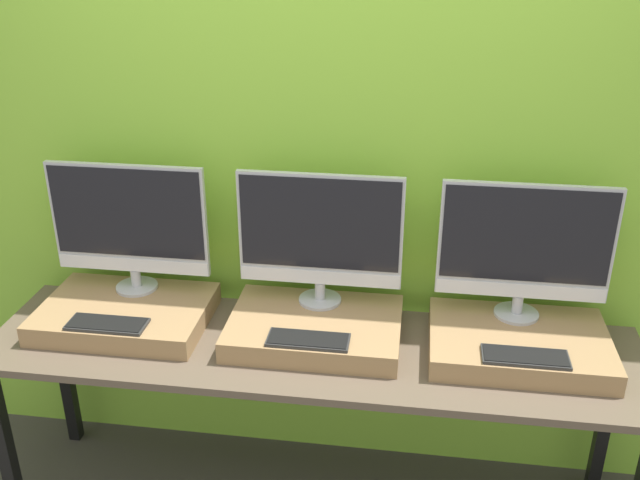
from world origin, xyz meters
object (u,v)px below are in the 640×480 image
monitor_center (320,234)px  keyboard_right (525,357)px  monitor_right (525,246)px  monitor_left (129,223)px  keyboard_center (308,340)px  keyboard_left (107,324)px

monitor_center → keyboard_right: 0.85m
monitor_right → monitor_left: bearing=180.0°
monitor_left → keyboard_center: bearing=-21.3°
monitor_center → keyboard_left: bearing=-158.7°
keyboard_left → keyboard_right: bearing=0.0°
monitor_center → keyboard_right: size_ratio=2.12×
keyboard_center → monitor_right: 0.85m
monitor_left → monitor_center: bearing=0.0°
monitor_right → keyboard_right: bearing=-90.0°
keyboard_center → monitor_right: monitor_right is taller
keyboard_left → monitor_right: (1.49, 0.29, 0.28)m
monitor_left → keyboard_left: bearing=-90.0°
monitor_left → keyboard_left: size_ratio=2.12×
keyboard_center → keyboard_right: (0.75, 0.00, 0.00)m
keyboard_center → monitor_right: size_ratio=0.47×
keyboard_right → keyboard_center: bearing=180.0°
monitor_right → keyboard_center: bearing=-158.7°
monitor_left → keyboard_center: 0.85m
monitor_right → keyboard_right: 0.40m
monitor_center → keyboard_center: (0.00, -0.29, -0.28)m
keyboard_right → keyboard_left: bearing=180.0°
keyboard_left → monitor_right: monitor_right is taller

